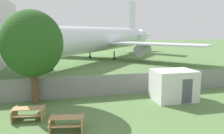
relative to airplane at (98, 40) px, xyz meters
name	(u,v)px	position (x,y,z in m)	size (l,w,h in m)	color
perimeter_fence	(97,86)	(-4.34, -23.51, -3.02)	(56.07, 0.07, 1.85)	gray
airplane	(98,40)	(0.00, 0.00, 0.00)	(35.22, 40.07, 13.22)	white
portable_cabin	(173,85)	(1.48, -25.89, -2.72)	(3.31, 2.51, 2.45)	silver
picnic_bench_near_cabin	(67,121)	(-7.16, -29.39, -3.46)	(2.12, 1.70, 0.76)	tan
picnic_bench_open_grass	(29,112)	(-9.45, -27.32, -3.46)	(2.09, 1.59, 0.76)	tan
tree_left_of_cabin	(32,44)	(-9.33, -24.06, 0.66)	(4.55, 4.55, 7.13)	brown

